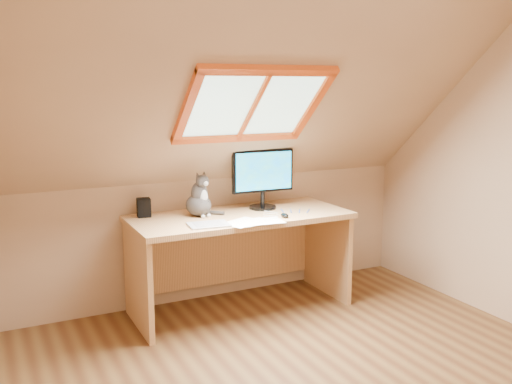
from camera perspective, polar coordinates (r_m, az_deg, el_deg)
room_shell at (r=3.02m, az=9.27°, el=4.32°), size 3.52×3.52×2.41m
desk at (r=4.53m, az=-1.99°, el=-4.90°), size 1.69×0.74×0.77m
monitor at (r=4.56m, az=0.69°, el=1.72°), size 0.52×0.22×0.48m
cat at (r=4.35m, az=-5.71°, el=-0.78°), size 0.25×0.27×0.35m
desk_speaker at (r=4.40m, az=-11.16°, el=-1.53°), size 0.11×0.11×0.14m
graphics_tablet at (r=4.07m, az=-4.76°, el=-3.28°), size 0.31×0.23×0.01m
mouse at (r=4.31m, az=2.88°, el=-2.34°), size 0.07×0.10×0.03m
papers at (r=4.18m, az=-0.31°, el=-2.93°), size 0.35×0.30×0.01m
cables at (r=4.46m, az=3.01°, el=-2.05°), size 0.51×0.26×0.01m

